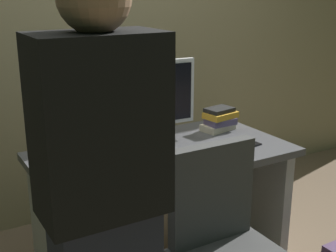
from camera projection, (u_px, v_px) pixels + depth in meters
name	position (u px, v px, depth m)	size (l,w,h in m)	color
desk	(163.00, 190.00, 2.47)	(1.35, 0.72, 0.72)	#4C4C51
person_at_desk	(104.00, 214.00, 1.49)	(0.40, 0.24, 1.64)	#262838
monitor	(150.00, 98.00, 2.46)	(0.54, 0.15, 0.46)	silver
keyboard	(158.00, 159.00, 2.26)	(0.43, 0.13, 0.02)	white
mouse	(205.00, 148.00, 2.40)	(0.06, 0.10, 0.03)	white
cup_near_keyboard	(96.00, 172.00, 2.02)	(0.07, 0.07, 0.09)	white
book_stack	(219.00, 120.00, 2.73)	(0.22, 0.16, 0.14)	beige
cell_phone	(248.00, 142.00, 2.53)	(0.07, 0.14, 0.01)	black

